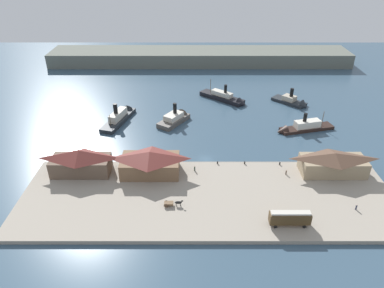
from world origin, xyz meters
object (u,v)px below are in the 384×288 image
(horse_cart, at_px, (172,203))
(mooring_post_east, at_px, (217,163))
(street_tram, at_px, (290,217))
(ferry_shed_central_terminal, at_px, (80,162))
(pedestrian_at_waters_edge, at_px, (356,207))
(mooring_post_center_east, at_px, (244,163))
(ferry_approaching_west, at_px, (176,118))
(ferry_approaching_east, at_px, (293,102))
(ferry_outer_harbor, at_px, (121,116))
(ferry_departing_north, at_px, (300,127))
(mooring_post_center_west, at_px, (279,164))
(ferry_shed_east_terminal, at_px, (150,162))
(pedestrian_walking_west, at_px, (286,172))
(pedestrian_near_cart, at_px, (194,169))
(ferry_shed_west_terminal, at_px, (333,163))
(ferry_near_quay, at_px, (226,98))

(horse_cart, distance_m, mooring_post_east, 25.76)
(street_tram, bearing_deg, ferry_shed_central_terminal, 158.38)
(pedestrian_at_waters_edge, bearing_deg, mooring_post_center_east, 140.52)
(ferry_shed_central_terminal, relative_size, ferry_approaching_west, 1.09)
(mooring_post_east, xyz_separation_m, ferry_approaching_east, (38.54, 52.08, -0.46))
(ferry_outer_harbor, xyz_separation_m, ferry_departing_north, (73.59, -10.59, -0.18))
(mooring_post_center_west, height_order, mooring_post_east, same)
(ferry_shed_east_terminal, height_order, pedestrian_walking_west, ferry_shed_east_terminal)
(ferry_shed_central_terminal, xyz_separation_m, street_tram, (61.08, -24.21, -1.69))
(mooring_post_east, height_order, ferry_departing_north, ferry_departing_north)
(pedestrian_at_waters_edge, relative_size, ferry_approaching_east, 0.10)
(pedestrian_near_cart, bearing_deg, ferry_approaching_east, 50.52)
(pedestrian_at_waters_edge, distance_m, mooring_post_center_east, 36.43)
(street_tram, xyz_separation_m, ferry_departing_north, (17.88, 55.35, -2.37))
(street_tram, bearing_deg, ferry_approaching_west, 116.79)
(mooring_post_center_east, distance_m, ferry_departing_north, 36.67)
(ferry_shed_west_terminal, bearing_deg, pedestrian_at_waters_edge, -87.67)
(ferry_shed_central_terminal, xyz_separation_m, ferry_approaching_west, (28.89, 39.56, -3.83))
(pedestrian_at_waters_edge, bearing_deg, ferry_approaching_west, 132.28)
(mooring_post_east, xyz_separation_m, ferry_approaching_west, (-15.18, 34.43, -0.05))
(ferry_shed_central_terminal, height_order, pedestrian_near_cart, ferry_shed_central_terminal)
(pedestrian_at_waters_edge, relative_size, ferry_outer_harbor, 0.07)
(mooring_post_center_east, distance_m, ferry_approaching_east, 59.87)
(ferry_approaching_west, bearing_deg, pedestrian_walking_west, -47.86)
(horse_cart, height_order, mooring_post_east, horse_cart)
(ferry_departing_north, bearing_deg, ferry_outer_harbor, 171.81)
(ferry_approaching_east, bearing_deg, horse_cart, -125.58)
(mooring_post_east, bearing_deg, ferry_near_quay, 82.18)
(ferry_departing_north, bearing_deg, ferry_shed_central_terminal, -158.48)
(ferry_shed_west_terminal, distance_m, ferry_outer_harbor, 86.06)
(ferry_shed_east_terminal, relative_size, pedestrian_walking_west, 11.38)
(pedestrian_at_waters_edge, distance_m, ferry_near_quay, 84.47)
(pedestrian_at_waters_edge, relative_size, pedestrian_near_cart, 0.95)
(pedestrian_walking_west, height_order, ferry_departing_north, ferry_departing_north)
(ferry_approaching_east, bearing_deg, ferry_near_quay, 172.91)
(pedestrian_at_waters_edge, bearing_deg, pedestrian_near_cart, 156.92)
(ferry_shed_west_terminal, distance_m, mooring_post_east, 36.99)
(ferry_shed_central_terminal, bearing_deg, street_tram, -21.62)
(ferry_shed_central_terminal, distance_m, pedestrian_at_waters_edge, 83.35)
(ferry_shed_east_terminal, xyz_separation_m, mooring_post_center_west, (42.71, 4.59, -3.52))
(horse_cart, xyz_separation_m, mooring_post_center_east, (23.24, 21.48, -0.48))
(ferry_approaching_east, relative_size, ferry_near_quay, 0.73)
(ferry_shed_east_terminal, xyz_separation_m, ferry_approaching_west, (6.74, 39.58, -3.57))
(ferry_shed_west_terminal, height_order, ferry_approaching_east, ferry_shed_west_terminal)
(ferry_shed_central_terminal, bearing_deg, ferry_departing_north, 21.52)
(street_tram, height_order, mooring_post_center_east, street_tram)
(ferry_shed_east_terminal, distance_m, ferry_approaching_west, 40.31)
(pedestrian_at_waters_edge, distance_m, ferry_approaching_west, 77.90)
(pedestrian_at_waters_edge, relative_size, mooring_post_center_west, 1.88)
(pedestrian_walking_west, relative_size, ferry_near_quay, 0.07)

